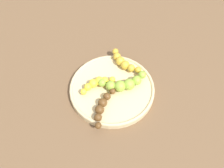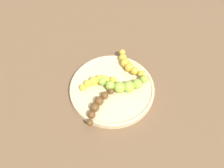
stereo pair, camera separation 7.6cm
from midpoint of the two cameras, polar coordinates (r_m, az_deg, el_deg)
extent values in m
plane|color=brown|center=(0.79, -2.74, -1.79)|extent=(2.40, 2.40, 0.00)
cylinder|color=#D1B784|center=(0.78, -2.77, -1.42)|extent=(0.27, 0.27, 0.02)
torus|color=#D1B784|center=(0.78, -2.80, -1.05)|extent=(0.27, 0.27, 0.01)
sphere|color=gold|center=(0.85, -1.77, 7.44)|extent=(0.02, 0.02, 0.02)
sphere|color=gold|center=(0.84, -1.44, 6.29)|extent=(0.03, 0.03, 0.03)
sphere|color=gold|center=(0.82, -0.71, 5.21)|extent=(0.03, 0.03, 0.03)
sphere|color=gold|center=(0.81, 0.39, 4.27)|extent=(0.03, 0.03, 0.03)
sphere|color=gold|center=(0.80, 1.79, 3.56)|extent=(0.03, 0.03, 0.03)
sphere|color=gold|center=(0.80, 3.39, 3.12)|extent=(0.02, 0.02, 0.02)
sphere|color=yellow|center=(0.78, -2.72, 0.87)|extent=(0.02, 0.02, 0.02)
sphere|color=yellow|center=(0.78, -4.28, 0.85)|extent=(0.02, 0.02, 0.02)
sphere|color=yellow|center=(0.78, -5.81, 0.54)|extent=(0.03, 0.03, 0.03)
sphere|color=yellow|center=(0.77, -7.24, -0.05)|extent=(0.03, 0.03, 0.03)
sphere|color=yellow|center=(0.77, -8.50, -0.90)|extent=(0.02, 0.02, 0.02)
sphere|color=yellow|center=(0.76, -9.52, -1.98)|extent=(0.02, 0.02, 0.02)
sphere|color=#593819|center=(0.75, -2.77, -1.89)|extent=(0.02, 0.02, 0.02)
sphere|color=#593819|center=(0.74, -4.12, -3.12)|extent=(0.02, 0.02, 0.02)
sphere|color=#593819|center=(0.73, -5.20, -4.57)|extent=(0.03, 0.03, 0.03)
sphere|color=#593819|center=(0.72, -5.97, -6.21)|extent=(0.03, 0.03, 0.03)
sphere|color=#593819|center=(0.71, -6.39, -7.98)|extent=(0.02, 0.02, 0.02)
sphere|color=#593819|center=(0.70, -6.41, -9.84)|extent=(0.02, 0.02, 0.02)
sphere|color=#8CAD38|center=(0.77, -5.18, 0.10)|extent=(0.03, 0.03, 0.03)
sphere|color=#8CAD38|center=(0.76, -3.19, -0.57)|extent=(0.03, 0.03, 0.03)
sphere|color=#8CAD38|center=(0.76, -1.00, -0.69)|extent=(0.04, 0.04, 0.04)
sphere|color=#8CAD38|center=(0.76, 1.14, -0.26)|extent=(0.04, 0.04, 0.04)
sphere|color=#8CAD38|center=(0.77, 2.97, 0.67)|extent=(0.03, 0.03, 0.03)
sphere|color=#8CAD38|center=(0.78, 4.30, 1.98)|extent=(0.03, 0.03, 0.03)
camera|label=1|loc=(0.04, -92.87, -4.03)|focal=39.16mm
camera|label=2|loc=(0.04, 87.13, 4.03)|focal=39.16mm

